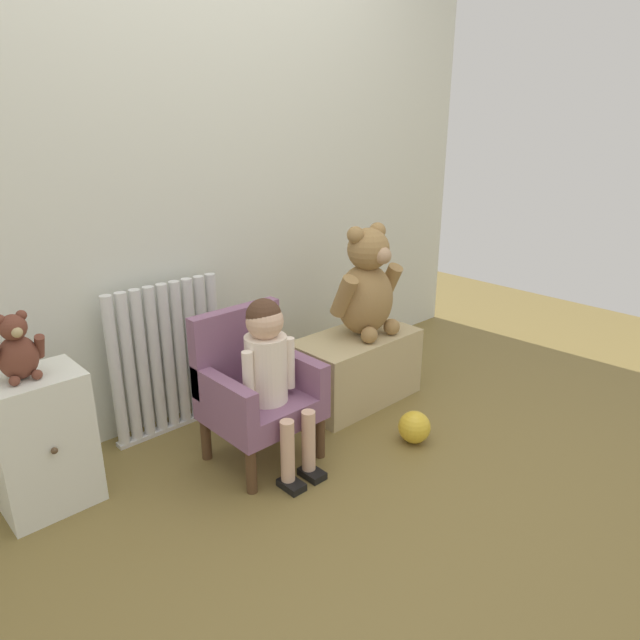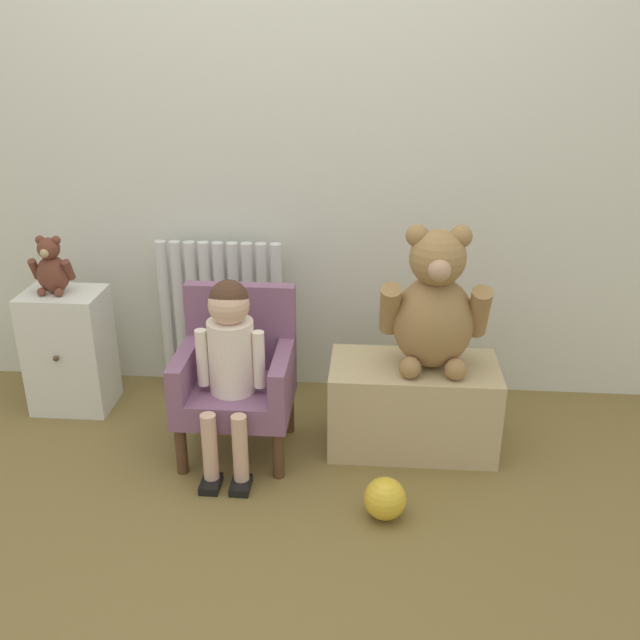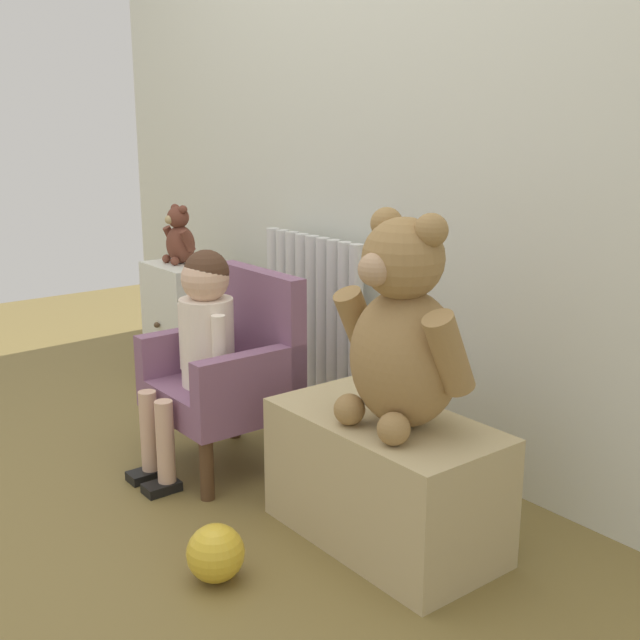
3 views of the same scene
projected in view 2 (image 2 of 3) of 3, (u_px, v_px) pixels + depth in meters
ground_plane at (251, 539)px, 2.33m from camera, size 6.00×6.00×0.00m
back_wall at (287, 119)px, 2.91m from camera, size 3.80×0.05×2.40m
radiator at (222, 320)px, 3.15m from camera, size 0.56×0.05×0.70m
small_dresser at (70, 350)px, 3.05m from camera, size 0.33×0.27×0.53m
child_armchair at (237, 373)px, 2.74m from camera, size 0.43×0.39×0.64m
child_figure at (230, 349)px, 2.58m from camera, size 0.25×0.35×0.73m
low_bench at (412, 405)px, 2.80m from camera, size 0.65×0.34×0.35m
large_teddy_bear at (434, 307)px, 2.63m from camera, size 0.40×0.28×0.55m
small_teddy_bear at (52, 268)px, 2.91m from camera, size 0.18×0.12×0.24m
toy_ball at (385, 499)px, 2.42m from camera, size 0.15×0.15×0.15m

